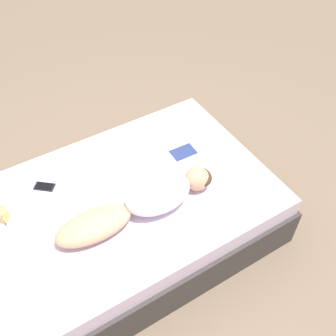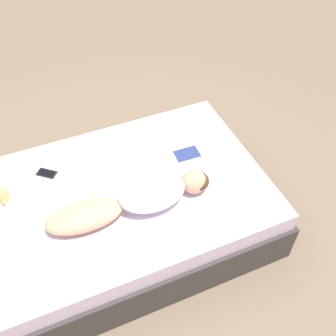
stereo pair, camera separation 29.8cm
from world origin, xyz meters
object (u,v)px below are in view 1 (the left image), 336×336
object	(u,v)px
open_magazine	(177,145)
coffee_mug	(3,214)
person	(145,200)
cell_phone	(44,187)

from	to	relation	value
open_magazine	coffee_mug	bearing A→B (deg)	-88.20
open_magazine	coffee_mug	xyz separation A→B (m)	(-0.00, -1.44, 0.05)
person	coffee_mug	distance (m)	1.00
person	cell_phone	distance (m)	0.81
cell_phone	open_magazine	bearing A→B (deg)	122.79
person	coffee_mug	xyz separation A→B (m)	(-0.45, -0.89, -0.05)
person	coffee_mug	world-z (taller)	person
coffee_mug	cell_phone	distance (m)	0.37
person	cell_phone	bearing A→B (deg)	-134.46
coffee_mug	cell_phone	world-z (taller)	coffee_mug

